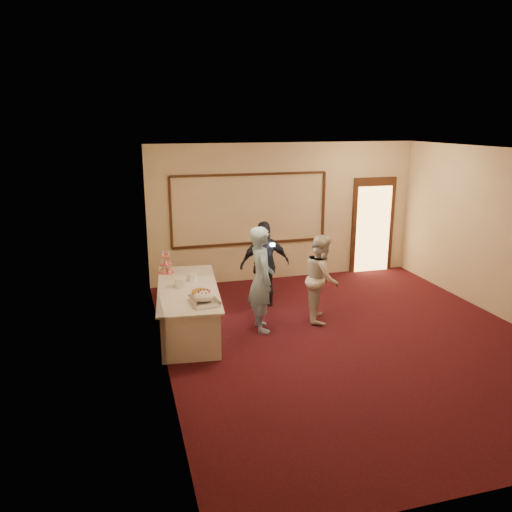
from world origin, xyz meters
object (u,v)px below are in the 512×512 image
Objects in this scene: plate_stack_a at (180,282)px; cupcake_stand at (166,264)px; buffet_table at (188,309)px; guest at (265,264)px; plate_stack_b at (192,277)px; pavlova_tray at (204,298)px; man at (261,279)px; tart at (200,292)px; woman at (321,278)px.

cupcake_stand is at bearing 99.11° from plate_stack_a.
guest reaches higher than buffet_table.
plate_stack_b is (0.23, 0.27, -0.01)m from plate_stack_a.
pavlova_tray is 0.90m from plate_stack_a.
plate_stack_a reaches higher than buffet_table.
guest is (1.57, 0.79, 0.44)m from buffet_table.
pavlova_tray is at bearing -73.57° from plate_stack_a.
man reaches higher than cupcake_stand.
cupcake_stand reaches higher than tart.
guest is at bearing 18.07° from plate_stack_b.
buffet_table is 4.73× the size of pavlova_tray.
man is 1.13m from guest.
guest reaches higher than plate_stack_a.
tart is (0.41, -1.33, -0.12)m from cupcake_stand.
guest is at bearing 23.73° from plate_stack_a.
pavlova_tray is 0.43m from tart.
plate_stack_b reaches higher than buffet_table.
plate_stack_a is at bearing -80.89° from cupcake_stand.
pavlova_tray is 2.16m from guest.
buffet_table is 1.33m from man.
woman is 1.20m from guest.
buffet_table is 1.46× the size of man.
plate_stack_b is (-0.02, 1.14, -0.01)m from pavlova_tray.
tart is 2.20m from woman.
guest is (1.69, 0.74, -0.02)m from plate_stack_a.
plate_stack_b is 0.55× the size of tart.
guest is (1.46, 0.48, -0.02)m from plate_stack_b.
buffet_table is at bearing 78.90° from man.
man is at bearing 115.67° from woman.
plate_stack_a is 0.52m from tart.
pavlova_tray is at bearing 125.96° from woman.
cupcake_stand is 0.73m from plate_stack_b.
woman is at bearing 6.71° from tart.
man is 1.16m from woman.
buffet_table is at bearing 105.26° from woman.
cupcake_stand reaches higher than buffet_table.
tart is 1.85m from guest.
man reaches higher than plate_stack_b.
plate_stack_a reaches higher than plate_stack_b.
plate_stack_a is at bearing 104.40° from woman.
guest is (-0.76, 0.93, 0.05)m from woman.
guest reaches higher than woman.
woman is (2.20, 0.68, -0.08)m from pavlova_tray.
woman is at bearing 17.28° from pavlova_tray.
woman is at bearing -22.45° from cupcake_stand.
woman reaches higher than buffet_table.
plate_stack_a reaches higher than tart.
plate_stack_b is at bearing 97.19° from woman.
plate_stack_b is 2.27m from woman.
cupcake_stand is 1.84m from guest.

